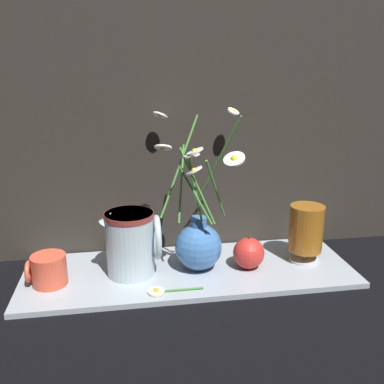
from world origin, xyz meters
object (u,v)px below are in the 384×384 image
(vase_with_flowers, at_px, (199,241))
(ceramic_pitcher, at_px, (132,241))
(orange_fruit, at_px, (249,253))
(yellow_mug, at_px, (48,270))
(tea_glass, at_px, (305,229))

(vase_with_flowers, height_order, ceramic_pitcher, vase_with_flowers)
(orange_fruit, bearing_deg, vase_with_flowers, 173.89)
(vase_with_flowers, height_order, yellow_mug, vase_with_flowers)
(orange_fruit, bearing_deg, ceramic_pitcher, 176.57)
(vase_with_flowers, height_order, orange_fruit, vase_with_flowers)
(yellow_mug, bearing_deg, ceramic_pitcher, 7.39)
(vase_with_flowers, xyz_separation_m, orange_fruit, (0.12, -0.01, -0.03))
(ceramic_pitcher, bearing_deg, yellow_mug, -172.61)
(yellow_mug, relative_size, tea_glass, 0.61)
(vase_with_flowers, bearing_deg, yellow_mug, -176.57)
(vase_with_flowers, relative_size, ceramic_pitcher, 2.31)
(yellow_mug, distance_m, ceramic_pitcher, 0.19)
(vase_with_flowers, height_order, tea_glass, vase_with_flowers)
(tea_glass, distance_m, orange_fruit, 0.15)
(yellow_mug, height_order, tea_glass, tea_glass)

